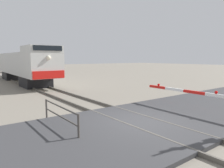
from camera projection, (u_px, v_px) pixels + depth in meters
The scene contains 6 objects.
ground_plane at pixel (143, 125), 8.67m from camera, with size 160.00×160.00×0.00m, color gray.
rail_track_left at pixel (130, 126), 8.23m from camera, with size 0.08×80.00×0.15m, color #59544C.
rail_track_right at pixel (154, 120), 9.09m from camera, with size 0.08×80.00×0.15m, color #59544C.
road_surface at pixel (143, 123), 8.66m from camera, with size 36.00×5.87×0.14m, color #38383A.
locomotive at pixel (23, 65), 23.26m from camera, with size 2.78×16.71×3.81m.
guard_railing at pixel (60, 114), 8.04m from camera, with size 0.08×3.10×0.95m.
Camera 1 is at (-6.06, -5.95, 2.77)m, focal length 33.42 mm.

